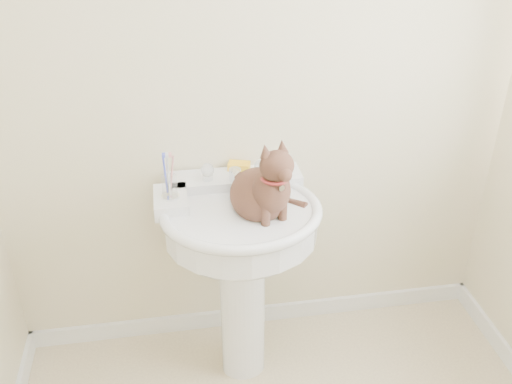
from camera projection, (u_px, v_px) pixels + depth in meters
name	position (u px, v px, depth m)	size (l,w,h in m)	color
wall_back	(258.00, 83.00, 2.27)	(2.20, 0.00, 2.50)	beige
baseboard_back	(258.00, 314.00, 2.87)	(2.20, 0.02, 0.09)	white
pedestal_sink	(241.00, 241.00, 2.28)	(0.65, 0.63, 0.89)	white
faucet	(235.00, 171.00, 2.30)	(0.28, 0.12, 0.14)	silver
soap_bar	(239.00, 166.00, 2.40)	(0.09, 0.06, 0.03)	yellow
toothbrush_cup	(170.00, 186.00, 2.18)	(0.07, 0.07, 0.19)	silver
cat	(263.00, 191.00, 2.14)	(0.24, 0.31, 0.45)	brown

